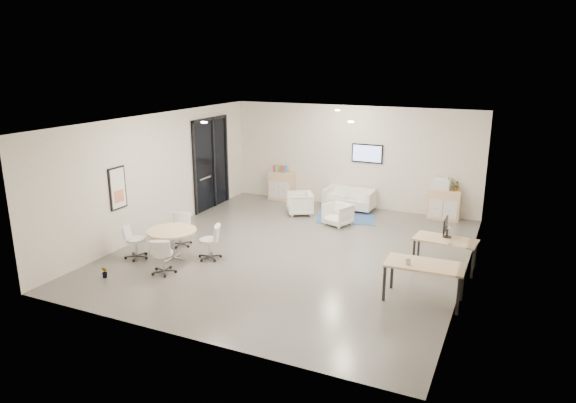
{
  "coord_description": "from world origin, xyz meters",
  "views": [
    {
      "loc": [
        4.81,
        -10.84,
        4.55
      ],
      "look_at": [
        -0.34,
        0.4,
        1.13
      ],
      "focal_mm": 32.0,
      "sensor_mm": 36.0,
      "label": 1
    }
  ],
  "objects_px": {
    "sideboard_right": "(444,204)",
    "loveseat": "(350,199)",
    "sideboard_left": "(281,186)",
    "armchair_left": "(300,202)",
    "round_table": "(172,233)",
    "armchair_right": "(338,213)",
    "desk_rear": "(446,242)",
    "desk_front": "(424,268)"
  },
  "relations": [
    {
      "from": "sideboard_left",
      "to": "round_table",
      "type": "xyz_separation_m",
      "value": [
        -0.06,
        -5.88,
        0.15
      ]
    },
    {
      "from": "desk_front",
      "to": "round_table",
      "type": "xyz_separation_m",
      "value": [
        -5.79,
        -0.21,
        -0.07
      ]
    },
    {
      "from": "sideboard_left",
      "to": "sideboard_right",
      "type": "relative_size",
      "value": 1.04
    },
    {
      "from": "sideboard_left",
      "to": "desk_front",
      "type": "height_order",
      "value": "sideboard_left"
    },
    {
      "from": "desk_rear",
      "to": "sideboard_right",
      "type": "bearing_deg",
      "value": 103.78
    },
    {
      "from": "armchair_right",
      "to": "desk_front",
      "type": "xyz_separation_m",
      "value": [
        3.09,
        -3.82,
        0.35
      ]
    },
    {
      "from": "sideboard_left",
      "to": "armchair_right",
      "type": "distance_m",
      "value": 3.22
    },
    {
      "from": "sideboard_left",
      "to": "sideboard_right",
      "type": "distance_m",
      "value": 5.29
    },
    {
      "from": "sideboard_left",
      "to": "armchair_left",
      "type": "relative_size",
      "value": 1.25
    },
    {
      "from": "armchair_left",
      "to": "armchair_right",
      "type": "height_order",
      "value": "armchair_left"
    },
    {
      "from": "loveseat",
      "to": "armchair_left",
      "type": "distance_m",
      "value": 1.68
    },
    {
      "from": "sideboard_right",
      "to": "desk_rear",
      "type": "xyz_separation_m",
      "value": [
        0.57,
        -3.85,
        0.18
      ]
    },
    {
      "from": "loveseat",
      "to": "round_table",
      "type": "xyz_separation_m",
      "value": [
        -2.51,
        -5.74,
        0.31
      ]
    },
    {
      "from": "armchair_left",
      "to": "sideboard_left",
      "type": "bearing_deg",
      "value": -166.84
    },
    {
      "from": "sideboard_right",
      "to": "desk_rear",
      "type": "relative_size",
      "value": 0.64
    },
    {
      "from": "armchair_left",
      "to": "armchair_right",
      "type": "xyz_separation_m",
      "value": [
        1.4,
        -0.53,
        -0.03
      ]
    },
    {
      "from": "desk_front",
      "to": "sideboard_left",
      "type": "bearing_deg",
      "value": 133.22
    },
    {
      "from": "loveseat",
      "to": "armchair_left",
      "type": "relative_size",
      "value": 2.09
    },
    {
      "from": "round_table",
      "to": "sideboard_right",
      "type": "bearing_deg",
      "value": 47.66
    },
    {
      "from": "round_table",
      "to": "armchair_right",
      "type": "bearing_deg",
      "value": 56.17
    },
    {
      "from": "sideboard_right",
      "to": "desk_front",
      "type": "xyz_separation_m",
      "value": [
        0.44,
        -5.67,
        0.24
      ]
    },
    {
      "from": "desk_rear",
      "to": "armchair_right",
      "type": "bearing_deg",
      "value": 153.49
    },
    {
      "from": "sideboard_right",
      "to": "sideboard_left",
      "type": "bearing_deg",
      "value": 179.97
    },
    {
      "from": "sideboard_left",
      "to": "round_table",
      "type": "distance_m",
      "value": 5.89
    },
    {
      "from": "loveseat",
      "to": "armchair_right",
      "type": "xyz_separation_m",
      "value": [
        0.2,
        -1.7,
        0.03
      ]
    },
    {
      "from": "sideboard_right",
      "to": "armchair_left",
      "type": "distance_m",
      "value": 4.26
    },
    {
      "from": "desk_front",
      "to": "round_table",
      "type": "bearing_deg",
      "value": -179.97
    },
    {
      "from": "armchair_left",
      "to": "armchair_right",
      "type": "bearing_deg",
      "value": 39.15
    },
    {
      "from": "sideboard_left",
      "to": "round_table",
      "type": "height_order",
      "value": "sideboard_left"
    },
    {
      "from": "loveseat",
      "to": "armchair_left",
      "type": "xyz_separation_m",
      "value": [
        -1.2,
        -1.17,
        0.06
      ]
    },
    {
      "from": "sideboard_left",
      "to": "desk_rear",
      "type": "relative_size",
      "value": 0.67
    },
    {
      "from": "armchair_right",
      "to": "round_table",
      "type": "xyz_separation_m",
      "value": [
        -2.7,
        -4.04,
        0.28
      ]
    },
    {
      "from": "round_table",
      "to": "sideboard_left",
      "type": "bearing_deg",
      "value": 89.37
    },
    {
      "from": "loveseat",
      "to": "armchair_right",
      "type": "bearing_deg",
      "value": -80.75
    },
    {
      "from": "loveseat",
      "to": "round_table",
      "type": "bearing_deg",
      "value": -110.99
    },
    {
      "from": "armchair_left",
      "to": "desk_rear",
      "type": "distance_m",
      "value": 5.28
    },
    {
      "from": "sideboard_right",
      "to": "loveseat",
      "type": "distance_m",
      "value": 2.86
    },
    {
      "from": "loveseat",
      "to": "armchair_left",
      "type": "height_order",
      "value": "armchair_left"
    },
    {
      "from": "armchair_right",
      "to": "sideboard_right",
      "type": "bearing_deg",
      "value": 55.17
    },
    {
      "from": "loveseat",
      "to": "armchair_right",
      "type": "relative_size",
      "value": 2.28
    },
    {
      "from": "sideboard_left",
      "to": "armchair_left",
      "type": "distance_m",
      "value": 1.81
    },
    {
      "from": "sideboard_right",
      "to": "round_table",
      "type": "relative_size",
      "value": 0.78
    }
  ]
}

